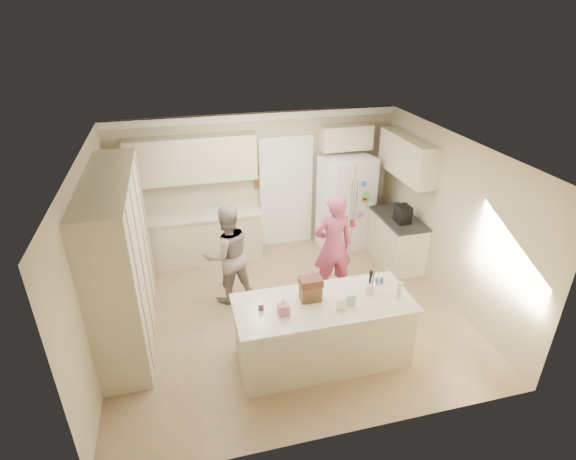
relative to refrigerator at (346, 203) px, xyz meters
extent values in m
cube|color=#957852|center=(-1.62, -1.85, -0.91)|extent=(5.20, 4.60, 0.02)
cube|color=white|center=(-1.62, -1.85, 1.71)|extent=(5.20, 4.60, 0.02)
cube|color=#C5B894|center=(-1.62, 0.46, 0.40)|extent=(5.20, 0.02, 2.60)
cube|color=#C5B894|center=(-1.62, -4.16, 0.40)|extent=(5.20, 0.02, 2.60)
cube|color=#C5B894|center=(-4.23, -1.85, 0.40)|extent=(0.02, 4.60, 2.60)
cube|color=#C5B894|center=(0.99, -1.85, 0.40)|extent=(0.02, 4.60, 2.60)
cube|color=white|center=(-1.62, 0.41, 1.63)|extent=(5.20, 0.08, 0.12)
cube|color=beige|center=(-3.92, -1.65, 0.28)|extent=(0.60, 2.60, 2.35)
cube|color=beige|center=(-2.77, 0.15, -0.46)|extent=(2.20, 0.60, 0.88)
cube|color=beige|center=(-2.77, 0.14, 0.00)|extent=(2.24, 0.63, 0.04)
cube|color=beige|center=(-2.77, 0.27, 1.00)|extent=(2.20, 0.35, 0.80)
cube|color=black|center=(-1.07, 0.43, 0.15)|extent=(0.90, 0.06, 2.10)
cube|color=white|center=(-1.07, 0.39, 0.15)|extent=(1.02, 0.03, 2.22)
cube|color=brown|center=(-1.60, 0.42, 0.65)|extent=(0.15, 0.02, 0.20)
cube|color=brown|center=(-1.60, 0.42, 0.38)|extent=(0.15, 0.02, 0.20)
cube|color=white|center=(0.00, 0.00, 0.00)|extent=(1.02, 0.87, 1.80)
cube|color=gray|center=(0.00, -0.35, 0.00)|extent=(0.02, 0.02, 1.78)
cube|color=black|center=(-0.22, -0.36, 0.25)|extent=(0.22, 0.03, 0.35)
cylinder|color=silver|center=(-0.05, -0.37, 0.15)|extent=(0.02, 0.02, 0.85)
cylinder|color=silver|center=(0.05, -0.37, 0.15)|extent=(0.02, 0.02, 0.85)
cube|color=beige|center=(0.03, 0.27, 1.20)|extent=(0.95, 0.35, 0.45)
cube|color=beige|center=(0.68, -0.85, -0.46)|extent=(0.60, 1.20, 0.88)
cube|color=#2D2B28|center=(0.67, -0.85, 0.00)|extent=(0.63, 1.24, 0.04)
cube|color=beige|center=(0.81, -0.65, 1.05)|extent=(0.35, 1.50, 0.70)
cube|color=black|center=(0.63, -1.05, 0.17)|extent=(0.22, 0.28, 0.30)
cube|color=beige|center=(-1.42, -2.95, -0.46)|extent=(2.20, 0.90, 0.88)
cube|color=beige|center=(-1.42, -2.95, 0.00)|extent=(2.28, 0.96, 0.05)
cylinder|color=white|center=(-0.77, -2.90, 0.10)|extent=(0.13, 0.13, 0.15)
cube|color=#C26B9A|center=(-1.97, -3.05, 0.10)|extent=(0.13, 0.13, 0.14)
cone|color=white|center=(-1.97, -3.05, 0.20)|extent=(0.08, 0.08, 0.08)
cube|color=brown|center=(-1.57, -2.85, 0.14)|extent=(0.26, 0.18, 0.22)
cube|color=#592D1E|center=(-1.57, -2.85, 0.30)|extent=(0.28, 0.20, 0.10)
cylinder|color=#59263F|center=(-2.22, -2.90, 0.07)|extent=(0.07, 0.07, 0.09)
cube|color=white|center=(-1.27, -3.15, 0.11)|extent=(0.12, 0.06, 0.16)
cube|color=silver|center=(-1.12, -3.10, 0.11)|extent=(0.12, 0.05, 0.16)
cylinder|color=silver|center=(-0.47, -3.10, 0.14)|extent=(0.07, 0.07, 0.24)
cylinder|color=#395998|center=(-0.60, -2.73, 0.07)|extent=(0.05, 0.05, 0.09)
cylinder|color=#395998|center=(-0.53, -2.73, 0.07)|extent=(0.05, 0.05, 0.09)
imported|color=gray|center=(-2.43, -1.26, -0.08)|extent=(0.92, 0.79, 1.63)
imported|color=#A44475|center=(-0.78, -1.50, -0.03)|extent=(0.63, 0.42, 1.74)
camera|label=1|loc=(-3.00, -7.34, 3.40)|focal=28.00mm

